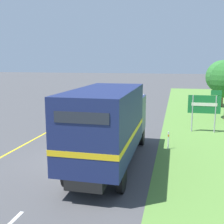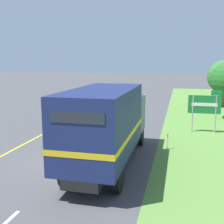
# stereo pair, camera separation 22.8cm
# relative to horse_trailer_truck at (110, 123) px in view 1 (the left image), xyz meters

# --- Properties ---
(ground_plane) EXTENTS (200.00, 200.00, 0.00)m
(ground_plane) POSITION_rel_horse_trailer_truck_xyz_m (-1.75, 0.28, -1.97)
(ground_plane) COLOR #444447
(edge_line_yellow) EXTENTS (0.12, 55.01, 0.01)m
(edge_line_yellow) POSITION_rel_horse_trailer_truck_xyz_m (-5.45, 10.90, -1.97)
(edge_line_yellow) COLOR yellow
(edge_line_yellow) RESTS_ON ground
(centre_dash_near) EXTENTS (0.12, 2.60, 0.01)m
(centre_dash_near) POSITION_rel_horse_trailer_truck_xyz_m (-1.75, 0.89, -1.97)
(centre_dash_near) COLOR white
(centre_dash_near) RESTS_ON ground
(centre_dash_mid_a) EXTENTS (0.12, 2.60, 0.01)m
(centre_dash_mid_a) POSITION_rel_horse_trailer_truck_xyz_m (-1.75, 7.49, -1.97)
(centre_dash_mid_a) COLOR white
(centre_dash_mid_a) RESTS_ON ground
(centre_dash_mid_b) EXTENTS (0.12, 2.60, 0.01)m
(centre_dash_mid_b) POSITION_rel_horse_trailer_truck_xyz_m (-1.75, 14.09, -1.97)
(centre_dash_mid_b) COLOR white
(centre_dash_mid_b) RESTS_ON ground
(centre_dash_far) EXTENTS (0.12, 2.60, 0.01)m
(centre_dash_far) POSITION_rel_horse_trailer_truck_xyz_m (-1.75, 20.69, -1.97)
(centre_dash_far) COLOR white
(centre_dash_far) RESTS_ON ground
(centre_dash_farthest) EXTENTS (0.12, 2.60, 0.01)m
(centre_dash_farthest) POSITION_rel_horse_trailer_truck_xyz_m (-1.75, 27.29, -1.97)
(centre_dash_farthest) COLOR white
(centre_dash_farthest) RESTS_ON ground
(horse_trailer_truck) EXTENTS (2.38, 8.03, 3.53)m
(horse_trailer_truck) POSITION_rel_horse_trailer_truck_xyz_m (0.00, 0.00, 0.00)
(horse_trailer_truck) COLOR black
(horse_trailer_truck) RESTS_ON ground
(lead_car_white) EXTENTS (1.80, 3.85, 1.91)m
(lead_car_white) POSITION_rel_horse_trailer_truck_xyz_m (-3.41, 13.36, -1.01)
(lead_car_white) COLOR black
(lead_car_white) RESTS_ON ground
(highway_sign) EXTENTS (2.07, 0.09, 2.79)m
(highway_sign) POSITION_rel_horse_trailer_truck_xyz_m (4.66, 7.39, -0.19)
(highway_sign) COLOR #9E9EA3
(highway_sign) RESTS_ON ground
(roadside_tree_mid) EXTENTS (3.32, 3.32, 4.78)m
(roadside_tree_mid) POSITION_rel_horse_trailer_truck_xyz_m (7.34, 18.87, 1.13)
(roadside_tree_mid) COLOR brown
(roadside_tree_mid) RESTS_ON ground
(delineator_post) EXTENTS (0.08, 0.08, 0.95)m
(delineator_post) POSITION_rel_horse_trailer_truck_xyz_m (2.48, 3.12, -1.47)
(delineator_post) COLOR white
(delineator_post) RESTS_ON ground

